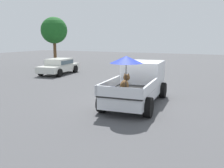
# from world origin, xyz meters

# --- Properties ---
(ground_plane) EXTENTS (80.00, 80.00, 0.00)m
(ground_plane) POSITION_xyz_m (0.00, 0.00, 0.00)
(ground_plane) COLOR #4C4C4F
(pickup_truck_main) EXTENTS (5.20, 2.63, 2.39)m
(pickup_truck_main) POSITION_xyz_m (0.39, 0.03, 0.98)
(pickup_truck_main) COLOR black
(pickup_truck_main) RESTS_ON ground
(parked_sedan_far) EXTENTS (4.48, 2.36, 1.33)m
(parked_sedan_far) POSITION_xyz_m (6.47, 9.50, 0.74)
(parked_sedan_far) COLOR black
(parked_sedan_far) RESTS_ON ground
(tree_by_lot) EXTENTS (2.73, 2.73, 5.23)m
(tree_by_lot) POSITION_xyz_m (10.41, 13.01, 3.83)
(tree_by_lot) COLOR brown
(tree_by_lot) RESTS_ON ground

